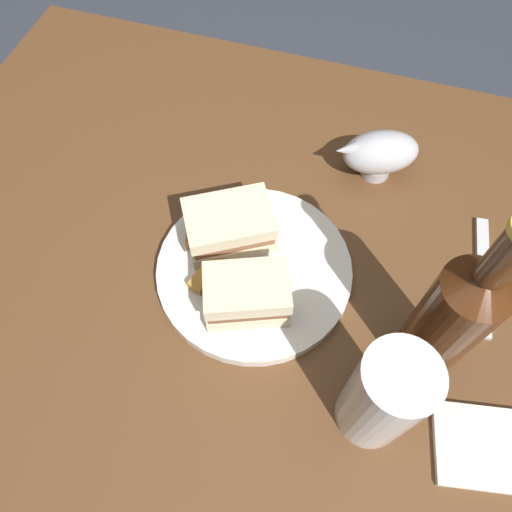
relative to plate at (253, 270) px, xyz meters
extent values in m
plane|color=#333842|center=(0.00, 0.02, -0.77)|extent=(6.00, 6.00, 0.00)
cube|color=brown|center=(0.00, 0.02, -0.39)|extent=(1.09, 0.84, 0.76)
cylinder|color=silver|center=(0.00, 0.00, 0.00)|extent=(0.26, 0.26, 0.02)
cube|color=beige|center=(-0.04, 0.03, 0.02)|extent=(0.13, 0.12, 0.02)
cube|color=#8C5B3D|center=(-0.04, 0.03, 0.04)|extent=(0.13, 0.12, 0.01)
cube|color=beige|center=(-0.04, 0.03, 0.05)|extent=(0.13, 0.12, 0.02)
cube|color=beige|center=(0.01, -0.05, 0.02)|extent=(0.12, 0.10, 0.02)
cube|color=brown|center=(0.01, -0.05, 0.04)|extent=(0.11, 0.09, 0.01)
cube|color=beige|center=(0.01, -0.05, 0.06)|extent=(0.12, 0.10, 0.02)
cube|color=#B77F33|center=(-0.05, -0.03, 0.02)|extent=(0.03, 0.06, 0.02)
cube|color=#AD702D|center=(-0.09, 0.02, 0.02)|extent=(0.03, 0.04, 0.02)
cube|color=#AD702D|center=(-0.05, -0.02, 0.02)|extent=(0.03, 0.05, 0.02)
cylinder|color=white|center=(0.18, -0.14, 0.07)|extent=(0.08, 0.08, 0.16)
cylinder|color=#C67014|center=(0.18, -0.14, 0.05)|extent=(0.07, 0.07, 0.12)
cylinder|color=#B7B7BC|center=(0.12, 0.22, 0.00)|extent=(0.04, 0.04, 0.02)
ellipsoid|color=#B7B7BC|center=(0.12, 0.22, 0.04)|extent=(0.13, 0.10, 0.06)
ellipsoid|color=#381E0F|center=(0.12, 0.22, 0.04)|extent=(0.10, 0.09, 0.02)
cone|color=#B7B7BC|center=(0.08, 0.20, 0.05)|extent=(0.04, 0.03, 0.02)
cylinder|color=#47230F|center=(0.23, -0.05, 0.08)|extent=(0.07, 0.07, 0.19)
cone|color=#47230F|center=(0.23, -0.05, 0.19)|extent=(0.07, 0.07, 0.02)
cylinder|color=#47230F|center=(0.23, -0.05, 0.23)|extent=(0.03, 0.03, 0.07)
cube|color=silver|center=(0.31, -0.14, 0.00)|extent=(0.12, 0.11, 0.01)
cube|color=silver|center=(0.29, 0.08, -0.01)|extent=(0.03, 0.18, 0.01)
camera|label=1|loc=(0.09, -0.29, 0.57)|focal=34.44mm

